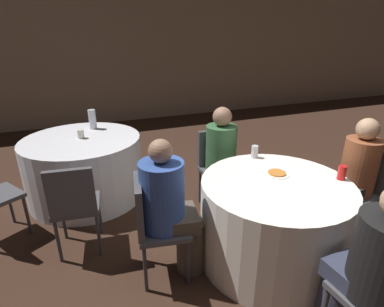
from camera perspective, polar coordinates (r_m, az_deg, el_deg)
name	(u,v)px	position (r m, az deg, el deg)	size (l,w,h in m)	color
ground_plane	(282,262)	(2.95, 16.70, -19.12)	(16.00, 16.00, 0.00)	#382319
wall_back	(142,57)	(7.09, -9.45, 17.64)	(16.00, 0.06, 2.80)	gray
table_near	(272,221)	(2.75, 15.07, -12.36)	(1.25, 1.25, 0.76)	white
table_far	(85,168)	(3.86, -19.69, -2.59)	(1.36, 1.36, 0.76)	silver
chair_near_east	(362,183)	(3.36, 29.61, -4.94)	(0.41, 0.41, 0.89)	#47474C
chair_near_north	(217,161)	(3.43, 4.72, -1.43)	(0.42, 0.42, 0.89)	#47474C
chair_near_west	(152,220)	(2.42, -7.65, -12.38)	(0.46, 0.46, 0.89)	#47474C
chair_far_south	(74,202)	(2.82, -21.51, -8.53)	(0.44, 0.45, 0.89)	#47474C
person_black_shirt	(371,268)	(2.15, 30.87, -18.14)	(0.36, 0.52, 1.19)	#33384C
person_blue_shirt	(171,209)	(2.39, -3.94, -10.59)	(0.51, 0.38, 1.20)	#4C4238
person_green_jacket	(224,161)	(3.28, 6.07, -1.41)	(0.34, 0.51, 1.19)	#282828
person_floral_shirt	(351,180)	(3.21, 28.01, -4.53)	(0.50, 0.32, 1.20)	#282828
pizza_plate_near	(277,173)	(2.71, 15.85, -3.63)	(0.22, 0.22, 0.02)	white
soda_can_silver	(255,152)	(2.99, 11.85, 0.35)	(0.07, 0.07, 0.12)	silver
soda_can_red	(342,173)	(2.79, 26.65, -3.28)	(0.07, 0.07, 0.12)	red
bottle_far	(92,119)	(4.03, -18.44, 6.20)	(0.09, 0.09, 0.25)	silver
cup_far	(81,134)	(3.72, -20.43, 3.50)	(0.07, 0.07, 0.10)	silver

